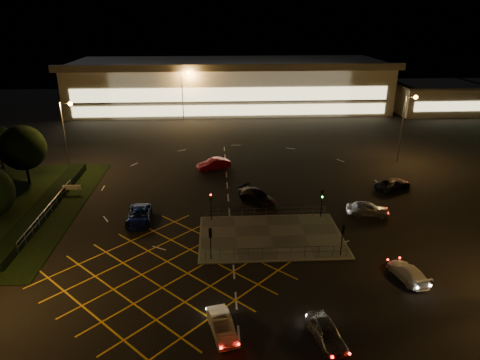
{
  "coord_description": "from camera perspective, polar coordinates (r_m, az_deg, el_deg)",
  "views": [
    {
      "loc": [
        -3.28,
        -39.75,
        21.16
      ],
      "look_at": [
        -0.5,
        8.74,
        2.0
      ],
      "focal_mm": 32.0,
      "sensor_mm": 36.0,
      "label": 1
    }
  ],
  "objects": [
    {
      "name": "ground",
      "position": [
        45.15,
        1.28,
        -6.43
      ],
      "size": [
        180.0,
        180.0,
        0.0
      ],
      "primitive_type": "plane",
      "color": "black",
      "rests_on": "ground"
    },
    {
      "name": "pedestrian_island",
      "position": [
        43.57,
        4.13,
        -7.5
      ],
      "size": [
        14.0,
        9.0,
        0.12
      ],
      "primitive_type": "cube",
      "color": "#4C4944",
      "rests_on": "ground"
    },
    {
      "name": "grass_verge",
      "position": [
        56.13,
        -29.16,
        -3.48
      ],
      "size": [
        18.0,
        30.0,
        0.08
      ],
      "primitive_type": "cube",
      "color": "black",
      "rests_on": "ground"
    },
    {
      "name": "hedge",
      "position": [
        53.93,
        -24.47,
        -3.05
      ],
      "size": [
        2.0,
        26.0,
        1.0
      ],
      "primitive_type": "cube",
      "color": "black",
      "rests_on": "ground"
    },
    {
      "name": "supermarket",
      "position": [
        102.98,
        -1.45,
        12.67
      ],
      "size": [
        72.0,
        26.5,
        10.5
      ],
      "color": "beige",
      "rests_on": "ground"
    },
    {
      "name": "retail_unit_a",
      "position": [
        107.4,
        24.49,
        10.01
      ],
      "size": [
        18.8,
        14.8,
        6.35
      ],
      "color": "beige",
      "rests_on": "ground"
    },
    {
      "name": "streetlight_nw",
      "position": [
        62.92,
        -22.13,
        6.53
      ],
      "size": [
        1.78,
        0.56,
        10.03
      ],
      "color": "slate",
      "rests_on": "ground"
    },
    {
      "name": "streetlight_ne",
      "position": [
        67.46,
        21.27,
        7.57
      ],
      "size": [
        1.78,
        0.56,
        10.03
      ],
      "color": "slate",
      "rests_on": "ground"
    },
    {
      "name": "streetlight_far_left",
      "position": [
        89.18,
        -7.44,
        11.93
      ],
      "size": [
        1.78,
        0.56,
        10.03
      ],
      "color": "slate",
      "rests_on": "ground"
    },
    {
      "name": "streetlight_far_right",
      "position": [
        96.98,
        17.5,
        11.91
      ],
      "size": [
        1.78,
        0.56,
        10.03
      ],
      "color": "slate",
      "rests_on": "ground"
    },
    {
      "name": "signal_sw",
      "position": [
        38.64,
        -3.97,
        -7.63
      ],
      "size": [
        0.28,
        0.3,
        3.15
      ],
      "rotation": [
        0.0,
        0.0,
        3.14
      ],
      "color": "black",
      "rests_on": "pedestrian_island"
    },
    {
      "name": "signal_se",
      "position": [
        40.25,
        13.51,
        -6.96
      ],
      "size": [
        0.28,
        0.3,
        3.15
      ],
      "rotation": [
        0.0,
        0.0,
        3.14
      ],
      "color": "black",
      "rests_on": "pedestrian_island"
    },
    {
      "name": "signal_nw",
      "position": [
        45.78,
        -3.89,
        -2.76
      ],
      "size": [
        0.28,
        0.3,
        3.15
      ],
      "color": "black",
      "rests_on": "pedestrian_island"
    },
    {
      "name": "signal_ne",
      "position": [
        47.15,
        10.86,
        -2.37
      ],
      "size": [
        0.28,
        0.3,
        3.15
      ],
      "color": "black",
      "rests_on": "pedestrian_island"
    },
    {
      "name": "tree_c",
      "position": [
        61.34,
        -26.97,
        3.83
      ],
      "size": [
        5.76,
        5.76,
        7.84
      ],
      "color": "black",
      "rests_on": "ground"
    },
    {
      "name": "car_near_silver",
      "position": [
        31.57,
        11.52,
        -19.35
      ],
      "size": [
        2.46,
        4.45,
        1.43
      ],
      "primitive_type": "imported",
      "rotation": [
        0.0,
        0.0,
        0.19
      ],
      "color": "#999A9F",
      "rests_on": "ground"
    },
    {
      "name": "car_queue_white",
      "position": [
        31.67,
        -2.42,
        -18.82
      ],
      "size": [
        2.29,
        4.24,
        1.33
      ],
      "primitive_type": "imported",
      "rotation": [
        0.0,
        0.0,
        0.23
      ],
      "color": "#BABABA",
      "rests_on": "ground"
    },
    {
      "name": "car_left_blue",
      "position": [
        47.32,
        -13.33,
        -4.65
      ],
      "size": [
        2.85,
        5.55,
        1.5
      ],
      "primitive_type": "imported",
      "rotation": [
        0.0,
        0.0,
        0.07
      ],
      "color": "#0D1B52",
      "rests_on": "ground"
    },
    {
      "name": "car_far_dkgrey",
      "position": [
        50.71,
        2.29,
        -2.2
      ],
      "size": [
        4.94,
        5.5,
        1.54
      ],
      "primitive_type": "imported",
      "rotation": [
        0.0,
        0.0,
        0.66
      ],
      "color": "black",
      "rests_on": "ground"
    },
    {
      "name": "car_right_silver",
      "position": [
        49.63,
        16.65,
        -3.68
      ],
      "size": [
        4.89,
        2.77,
        1.57
      ],
      "primitive_type": "imported",
      "rotation": [
        0.0,
        0.0,
        1.36
      ],
      "color": "#A3A5AA",
      "rests_on": "ground"
    },
    {
      "name": "car_circ_red",
      "position": [
        61.45,
        -3.53,
        2.13
      ],
      "size": [
        5.07,
        3.42,
        1.58
      ],
      "primitive_type": "imported",
      "rotation": [
        0.0,
        0.0,
        5.12
      ],
      "color": "maroon",
      "rests_on": "ground"
    },
    {
      "name": "car_east_grey",
      "position": [
        57.8,
        19.72,
        -0.52
      ],
      "size": [
        5.59,
        4.56,
        1.42
      ],
      "primitive_type": "imported",
      "rotation": [
        0.0,
        0.0,
        2.09
      ],
      "color": "black",
      "rests_on": "ground"
    },
    {
      "name": "car_approach_white",
      "position": [
        39.59,
        21.5,
        -11.39
      ],
      "size": [
        2.6,
        4.63,
        1.27
      ],
      "primitive_type": "imported",
      "rotation": [
        0.0,
        0.0,
        3.34
      ],
      "color": "silver",
      "rests_on": "ground"
    }
  ]
}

